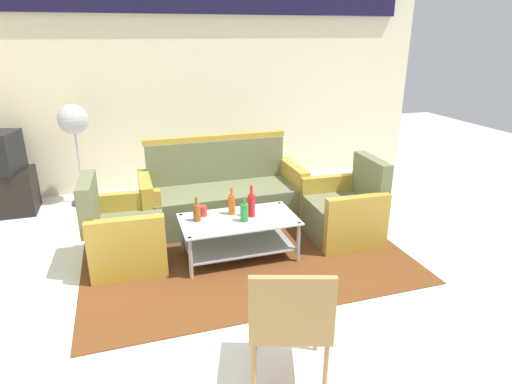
{
  "coord_description": "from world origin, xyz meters",
  "views": [
    {
      "loc": [
        -1.12,
        -3.0,
        2.06
      ],
      "look_at": [
        0.03,
        0.65,
        0.65
      ],
      "focal_mm": 30.33,
      "sensor_mm": 36.0,
      "label": 1
    }
  ],
  "objects_px": {
    "couch": "(222,196)",
    "wicker_chair": "(290,316)",
    "armchair_right": "(345,212)",
    "cup": "(203,211)",
    "bottle_orange": "(232,204)",
    "pedestal_fan": "(74,125)",
    "bottle_brown": "(197,212)",
    "bottle_green": "(244,212)",
    "bottle_red": "(251,205)",
    "coffee_table": "(239,232)",
    "armchair_left": "(124,235)"
  },
  "relations": [
    {
      "from": "wicker_chair",
      "to": "bottle_green",
      "type": "bearing_deg",
      "value": 101.69
    },
    {
      "from": "coffee_table",
      "to": "cup",
      "type": "height_order",
      "value": "cup"
    },
    {
      "from": "armchair_right",
      "to": "cup",
      "type": "xyz_separation_m",
      "value": [
        -1.49,
        0.08,
        0.17
      ]
    },
    {
      "from": "bottle_red",
      "to": "wicker_chair",
      "type": "xyz_separation_m",
      "value": [
        -0.27,
        -1.67,
        -0.03
      ]
    },
    {
      "from": "couch",
      "to": "pedestal_fan",
      "type": "relative_size",
      "value": 1.42
    },
    {
      "from": "armchair_right",
      "to": "wicker_chair",
      "type": "bearing_deg",
      "value": 144.99
    },
    {
      "from": "bottle_brown",
      "to": "wicker_chair",
      "type": "distance_m",
      "value": 1.74
    },
    {
      "from": "couch",
      "to": "bottle_brown",
      "type": "relative_size",
      "value": 7.7
    },
    {
      "from": "bottle_green",
      "to": "bottle_orange",
      "type": "height_order",
      "value": "bottle_orange"
    },
    {
      "from": "bottle_orange",
      "to": "pedestal_fan",
      "type": "distance_m",
      "value": 2.42
    },
    {
      "from": "bottle_brown",
      "to": "pedestal_fan",
      "type": "xyz_separation_m",
      "value": [
        -1.13,
        1.91,
        0.51
      ]
    },
    {
      "from": "coffee_table",
      "to": "bottle_brown",
      "type": "distance_m",
      "value": 0.45
    },
    {
      "from": "bottle_red",
      "to": "bottle_brown",
      "type": "distance_m",
      "value": 0.52
    },
    {
      "from": "bottle_green",
      "to": "pedestal_fan",
      "type": "distance_m",
      "value": 2.62
    },
    {
      "from": "armchair_left",
      "to": "bottle_brown",
      "type": "distance_m",
      "value": 0.72
    },
    {
      "from": "bottle_green",
      "to": "wicker_chair",
      "type": "xyz_separation_m",
      "value": [
        -0.18,
        -1.58,
        -0.01
      ]
    },
    {
      "from": "armchair_right",
      "to": "bottle_brown",
      "type": "bearing_deg",
      "value": 93.07
    },
    {
      "from": "coffee_table",
      "to": "bottle_green",
      "type": "relative_size",
      "value": 4.54
    },
    {
      "from": "bottle_red",
      "to": "armchair_left",
      "type": "bearing_deg",
      "value": 170.22
    },
    {
      "from": "couch",
      "to": "coffee_table",
      "type": "height_order",
      "value": "couch"
    },
    {
      "from": "couch",
      "to": "armchair_right",
      "type": "height_order",
      "value": "couch"
    },
    {
      "from": "couch",
      "to": "wicker_chair",
      "type": "bearing_deg",
      "value": 85.82
    },
    {
      "from": "couch",
      "to": "bottle_green",
      "type": "bearing_deg",
      "value": 89.5
    },
    {
      "from": "cup",
      "to": "armchair_right",
      "type": "bearing_deg",
      "value": -2.93
    },
    {
      "from": "armchair_left",
      "to": "bottle_brown",
      "type": "bearing_deg",
      "value": 80.08
    },
    {
      "from": "bottle_red",
      "to": "cup",
      "type": "height_order",
      "value": "bottle_red"
    },
    {
      "from": "bottle_orange",
      "to": "bottle_green",
      "type": "bearing_deg",
      "value": -70.47
    },
    {
      "from": "couch",
      "to": "bottle_green",
      "type": "relative_size",
      "value": 7.43
    },
    {
      "from": "bottle_brown",
      "to": "bottle_green",
      "type": "height_order",
      "value": "bottle_green"
    },
    {
      "from": "armchair_right",
      "to": "wicker_chair",
      "type": "distance_m",
      "value": 2.2
    },
    {
      "from": "bottle_orange",
      "to": "cup",
      "type": "relative_size",
      "value": 2.72
    },
    {
      "from": "cup",
      "to": "bottle_orange",
      "type": "bearing_deg",
      "value": -8.8
    },
    {
      "from": "bottle_orange",
      "to": "pedestal_fan",
      "type": "relative_size",
      "value": 0.21
    },
    {
      "from": "couch",
      "to": "bottle_green",
      "type": "xyz_separation_m",
      "value": [
        -0.01,
        -0.94,
        0.19
      ]
    },
    {
      "from": "bottle_orange",
      "to": "wicker_chair",
      "type": "bearing_deg",
      "value": -93.42
    },
    {
      "from": "armchair_left",
      "to": "wicker_chair",
      "type": "xyz_separation_m",
      "value": [
        0.91,
        -1.87,
        0.21
      ]
    },
    {
      "from": "bottle_red",
      "to": "cup",
      "type": "distance_m",
      "value": 0.47
    },
    {
      "from": "armchair_left",
      "to": "cup",
      "type": "distance_m",
      "value": 0.76
    },
    {
      "from": "couch",
      "to": "wicker_chair",
      "type": "distance_m",
      "value": 2.54
    },
    {
      "from": "couch",
      "to": "bottle_orange",
      "type": "xyz_separation_m",
      "value": [
        -0.08,
        -0.74,
        0.2
      ]
    },
    {
      "from": "bottle_red",
      "to": "wicker_chair",
      "type": "distance_m",
      "value": 1.69
    },
    {
      "from": "wicker_chair",
      "to": "cup",
      "type": "bearing_deg",
      "value": 113.34
    },
    {
      "from": "armchair_left",
      "to": "bottle_red",
      "type": "relative_size",
      "value": 2.72
    },
    {
      "from": "bottle_red",
      "to": "bottle_orange",
      "type": "xyz_separation_m",
      "value": [
        -0.17,
        0.11,
        -0.02
      ]
    },
    {
      "from": "bottle_brown",
      "to": "bottle_orange",
      "type": "relative_size",
      "value": 0.86
    },
    {
      "from": "bottle_brown",
      "to": "bottle_orange",
      "type": "height_order",
      "value": "bottle_orange"
    },
    {
      "from": "armchair_right",
      "to": "coffee_table",
      "type": "height_order",
      "value": "armchair_right"
    },
    {
      "from": "armchair_right",
      "to": "bottle_red",
      "type": "height_order",
      "value": "armchair_right"
    },
    {
      "from": "wicker_chair",
      "to": "bottle_brown",
      "type": "bearing_deg",
      "value": 116.11
    },
    {
      "from": "cup",
      "to": "wicker_chair",
      "type": "distance_m",
      "value": 1.83
    }
  ]
}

